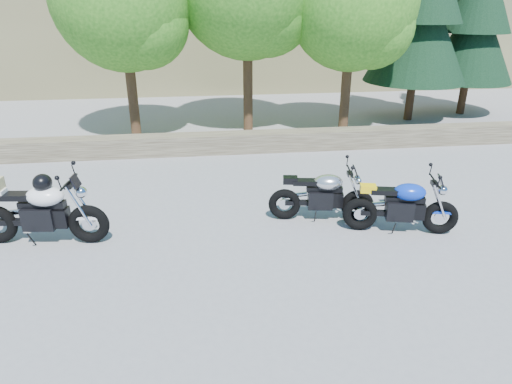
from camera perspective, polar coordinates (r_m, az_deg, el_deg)
ground at (r=7.05m, az=-0.59°, el=-8.89°), size 90.00×90.00×0.00m
stone_wall at (r=11.98m, az=-3.69°, el=6.16°), size 22.00×0.55×0.50m
tree_decid_left at (r=13.19m, az=-15.88°, el=21.89°), size 3.67×3.67×5.62m
tree_decid_right at (r=13.60m, az=12.46°, el=21.64°), size 3.54×3.54×5.41m
conifer_near at (r=15.72m, az=20.18°, el=21.64°), size 3.17×3.17×7.06m
conifer_far at (r=17.32m, az=25.96°, el=19.45°), size 2.82×2.82×6.27m
silver_bike at (r=8.25m, az=8.26°, el=-0.49°), size 1.90×0.60×0.95m
white_bike at (r=8.13m, az=-25.46°, el=-2.04°), size 2.18×0.69×1.20m
blue_bike at (r=8.12m, az=17.76°, el=-1.73°), size 1.92×0.71×0.98m
backpack at (r=9.23m, az=16.66°, el=-0.69°), size 0.25×0.21×0.33m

